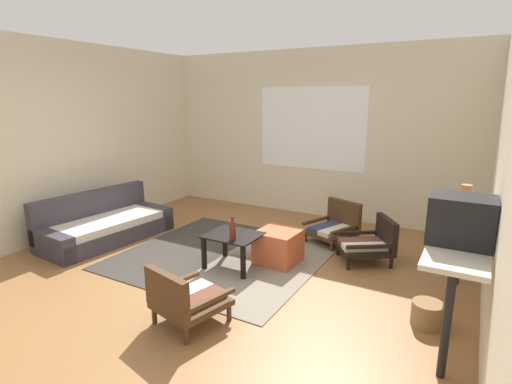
# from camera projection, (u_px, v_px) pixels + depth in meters

# --- Properties ---
(ground_plane) EXTENTS (7.80, 7.80, 0.00)m
(ground_plane) POSITION_uv_depth(u_px,v_px,m) (202.00, 283.00, 4.20)
(ground_plane) COLOR olive
(far_wall_with_window) EXTENTS (5.60, 0.13, 2.70)m
(far_wall_with_window) POSITION_uv_depth(u_px,v_px,m) (312.00, 134.00, 6.48)
(far_wall_with_window) COLOR beige
(far_wall_with_window) RESTS_ON ground
(side_wall_left) EXTENTS (0.12, 6.60, 2.70)m
(side_wall_left) POSITION_uv_depth(u_px,v_px,m) (57.00, 141.00, 5.43)
(side_wall_left) COLOR beige
(side_wall_left) RESTS_ON ground
(area_rug) EXTENTS (2.37, 2.32, 0.01)m
(area_rug) POSITION_uv_depth(u_px,v_px,m) (224.00, 255.00, 4.94)
(area_rug) COLOR #38332D
(area_rug) RESTS_ON ground
(couch) EXTENTS (0.93, 1.80, 0.66)m
(couch) POSITION_uv_depth(u_px,v_px,m) (104.00, 225.00, 5.47)
(couch) COLOR #38333D
(couch) RESTS_ON ground
(coffee_table) EXTENTS (0.60, 0.51, 0.41)m
(coffee_table) POSITION_uv_depth(u_px,v_px,m) (233.00, 241.00, 4.52)
(coffee_table) COLOR black
(coffee_table) RESTS_ON ground
(armchair_by_window) EXTENTS (0.72, 0.75, 0.55)m
(armchair_by_window) POSITION_uv_depth(u_px,v_px,m) (335.00, 225.00, 5.39)
(armchair_by_window) COLOR #472D19
(armchair_by_window) RESTS_ON ground
(armchair_striped_foreground) EXTENTS (0.64, 0.66, 0.55)m
(armchair_striped_foreground) POSITION_uv_depth(u_px,v_px,m) (185.00, 298.00, 3.37)
(armchair_striped_foreground) COLOR #472D19
(armchair_striped_foreground) RESTS_ON ground
(armchair_corner) EXTENTS (0.78, 0.76, 0.54)m
(armchair_corner) POSITION_uv_depth(u_px,v_px,m) (370.00, 242.00, 4.72)
(armchair_corner) COLOR black
(armchair_corner) RESTS_ON ground
(ottoman_orange) EXTENTS (0.49, 0.49, 0.40)m
(ottoman_orange) POSITION_uv_depth(u_px,v_px,m) (278.00, 247.00, 4.69)
(ottoman_orange) COLOR #BC5633
(ottoman_orange) RESTS_ON ground
(console_shelf) EXTENTS (0.43, 1.79, 0.83)m
(console_shelf) POSITION_uv_depth(u_px,v_px,m) (459.00, 241.00, 3.33)
(console_shelf) COLOR beige
(console_shelf) RESTS_ON ground
(crt_television) EXTENTS (0.46, 0.37, 0.37)m
(crt_television) POSITION_uv_depth(u_px,v_px,m) (461.00, 220.00, 3.01)
(crt_television) COLOR black
(crt_television) RESTS_ON console_shelf
(clay_vase) EXTENTS (0.22, 0.22, 0.33)m
(clay_vase) POSITION_uv_depth(u_px,v_px,m) (465.00, 207.00, 3.62)
(clay_vase) COLOR #A87047
(clay_vase) RESTS_ON console_shelf
(glass_bottle) EXTENTS (0.07, 0.07, 0.26)m
(glass_bottle) POSITION_uv_depth(u_px,v_px,m) (233.00, 230.00, 4.31)
(glass_bottle) COLOR #5B2319
(glass_bottle) RESTS_ON coffee_table
(wicker_basket) EXTENTS (0.26, 0.26, 0.21)m
(wicker_basket) POSITION_uv_depth(u_px,v_px,m) (427.00, 314.00, 3.41)
(wicker_basket) COLOR olive
(wicker_basket) RESTS_ON ground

